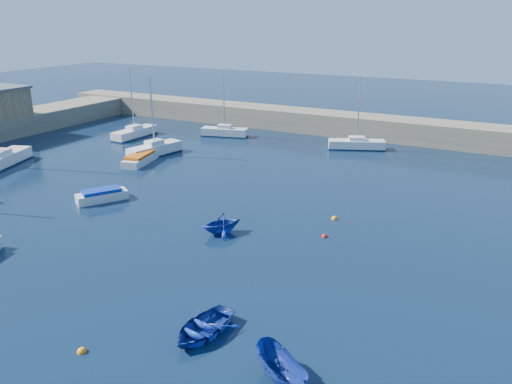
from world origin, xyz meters
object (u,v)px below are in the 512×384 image
at_px(sailboat_5, 225,132).
at_px(motorboat_1, 102,195).
at_px(motorboat_2, 140,159).
at_px(sailboat_3, 155,149).
at_px(dinghy_left, 221,223).
at_px(dinghy_center, 203,327).
at_px(sailboat_2, 0,160).
at_px(sailboat_4, 135,133).
at_px(sailboat_6, 356,144).
at_px(dinghy_right, 282,370).

distance_m(sailboat_5, motorboat_1, 24.62).
bearing_deg(motorboat_2, sailboat_3, 87.95).
height_order(motorboat_1, dinghy_left, dinghy_left).
height_order(motorboat_2, dinghy_center, motorboat_2).
relative_size(sailboat_2, motorboat_1, 2.45).
bearing_deg(dinghy_left, motorboat_1, -149.40).
distance_m(sailboat_4, motorboat_2, 11.95).
height_order(sailboat_4, motorboat_2, sailboat_4).
height_order(sailboat_5, dinghy_center, sailboat_5).
distance_m(sailboat_6, motorboat_2, 23.83).
distance_m(sailboat_3, dinghy_left, 22.17).
relative_size(sailboat_6, motorboat_2, 1.57).
distance_m(sailboat_2, sailboat_6, 37.41).
bearing_deg(motorboat_1, dinghy_right, 1.53).
distance_m(sailboat_6, dinghy_right, 39.48).
height_order(sailboat_4, dinghy_center, sailboat_4).
height_order(sailboat_3, motorboat_1, sailboat_3).
bearing_deg(sailboat_6, sailboat_5, 72.10).
distance_m(sailboat_2, dinghy_center, 36.05).
distance_m(motorboat_1, motorboat_2, 11.02).
relative_size(sailboat_2, dinghy_left, 3.52).
xyz_separation_m(motorboat_2, dinghy_right, (26.40, -22.78, 0.19)).
xyz_separation_m(sailboat_2, dinghy_left, (27.90, -3.67, 0.09)).
relative_size(sailboat_6, dinghy_left, 2.85).
height_order(sailboat_6, dinghy_right, sailboat_6).
distance_m(sailboat_2, sailboat_3, 15.15).
xyz_separation_m(motorboat_1, motorboat_2, (-4.47, 10.07, 0.02)).
relative_size(dinghy_center, dinghy_right, 1.07).
distance_m(sailboat_6, dinghy_center, 37.41).
bearing_deg(sailboat_4, dinghy_right, -40.52).
height_order(sailboat_5, motorboat_2, sailboat_5).
height_order(sailboat_3, motorboat_2, sailboat_3).
bearing_deg(sailboat_3, dinghy_center, -35.28).
relative_size(sailboat_2, motorboat_2, 1.93).
distance_m(sailboat_5, dinghy_center, 41.16).
bearing_deg(sailboat_3, sailboat_4, 156.00).
height_order(sailboat_3, dinghy_center, sailboat_3).
height_order(sailboat_2, sailboat_4, sailboat_2).
bearing_deg(dinghy_center, dinghy_left, 123.69).
relative_size(sailboat_6, dinghy_right, 2.37).
bearing_deg(sailboat_4, sailboat_6, 16.96).
distance_m(sailboat_4, sailboat_5, 11.12).
xyz_separation_m(sailboat_6, dinghy_center, (3.85, -37.21, -0.19)).
height_order(sailboat_6, dinghy_center, sailboat_6).
bearing_deg(sailboat_3, dinghy_right, -31.34).
bearing_deg(dinghy_right, sailboat_4, 84.06).
distance_m(sailboat_3, dinghy_center, 33.18).
bearing_deg(dinghy_right, sailboat_3, 82.58).
height_order(sailboat_4, dinghy_right, sailboat_4).
bearing_deg(dinghy_left, motorboat_2, -178.55).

